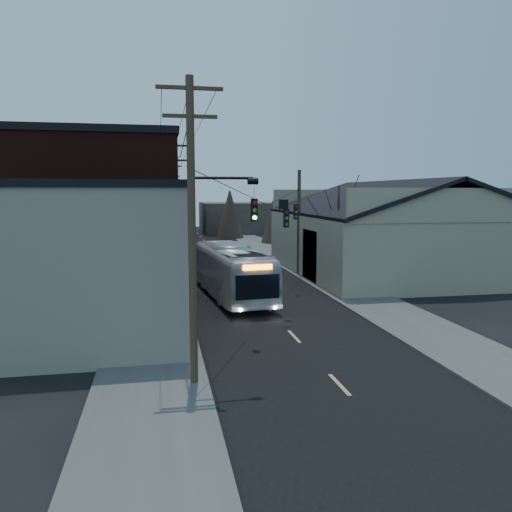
% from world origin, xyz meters
% --- Properties ---
extents(ground, '(160.00, 160.00, 0.00)m').
position_xyz_m(ground, '(0.00, 0.00, 0.00)').
color(ground, black).
rests_on(ground, ground).
extents(road_surface, '(9.00, 110.00, 0.02)m').
position_xyz_m(road_surface, '(0.00, 30.00, 0.01)').
color(road_surface, black).
rests_on(road_surface, ground).
extents(sidewalk_left, '(4.00, 110.00, 0.12)m').
position_xyz_m(sidewalk_left, '(-6.50, 30.00, 0.06)').
color(sidewalk_left, '#474744').
rests_on(sidewalk_left, ground).
extents(sidewalk_right, '(4.00, 110.00, 0.12)m').
position_xyz_m(sidewalk_right, '(6.50, 30.00, 0.06)').
color(sidewalk_right, '#474744').
rests_on(sidewalk_right, ground).
extents(building_clapboard, '(8.00, 8.00, 7.00)m').
position_xyz_m(building_clapboard, '(-9.00, 9.00, 3.50)').
color(building_clapboard, gray).
rests_on(building_clapboard, ground).
extents(building_brick, '(10.00, 12.00, 10.00)m').
position_xyz_m(building_brick, '(-10.00, 20.00, 5.00)').
color(building_brick, black).
rests_on(building_brick, ground).
extents(building_left_far, '(9.00, 14.00, 7.00)m').
position_xyz_m(building_left_far, '(-9.50, 36.00, 3.50)').
color(building_left_far, '#38332C').
rests_on(building_left_far, ground).
extents(warehouse, '(16.16, 20.60, 7.73)m').
position_xyz_m(warehouse, '(13.00, 25.00, 2.70)').
color(warehouse, '#7E755C').
rests_on(warehouse, ground).
extents(building_far_left, '(10.00, 12.00, 6.00)m').
position_xyz_m(building_far_left, '(-6.00, 65.00, 3.00)').
color(building_far_left, '#38332C').
rests_on(building_far_left, ground).
extents(building_far_right, '(12.00, 14.00, 5.00)m').
position_xyz_m(building_far_right, '(7.00, 70.00, 2.50)').
color(building_far_right, '#38332C').
rests_on(building_far_right, ground).
extents(bare_tree, '(0.40, 0.40, 7.20)m').
position_xyz_m(bare_tree, '(6.50, 20.00, 3.60)').
color(bare_tree, black).
rests_on(bare_tree, ground).
extents(utility_lines, '(11.24, 45.28, 10.50)m').
position_xyz_m(utility_lines, '(-3.11, 24.14, 4.95)').
color(utility_lines, '#382B1E').
rests_on(utility_lines, ground).
extents(bus, '(3.94, 12.22, 3.35)m').
position_xyz_m(bus, '(-1.59, 17.55, 1.67)').
color(bus, silver).
rests_on(bus, ground).
extents(parked_car, '(1.95, 4.66, 1.50)m').
position_xyz_m(parked_car, '(-4.30, 35.92, 0.75)').
color(parked_car, '#AFB2B8').
rests_on(parked_car, ground).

